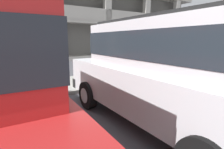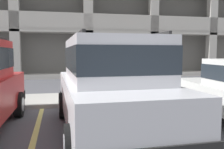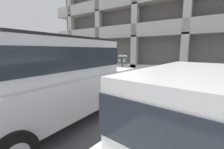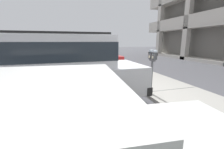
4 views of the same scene
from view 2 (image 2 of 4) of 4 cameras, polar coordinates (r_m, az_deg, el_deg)
The scene contains 6 objects.
ground_plane at distance 7.75m, azimuth -4.15°, elevation -7.97°, with size 80.00×80.00×0.10m.
sidewalk at distance 8.99m, azimuth -5.35°, elevation -5.46°, with size 40.00×2.20×0.12m.
parking_stall_lines at distance 6.83m, azimuth 10.77°, elevation -9.37°, with size 12.52×4.80×0.01m.
silver_suv at distance 5.17m, azimuth -0.57°, elevation -1.66°, with size 2.08×4.81×2.03m.
parking_meter_near at distance 7.94m, azimuth -3.45°, elevation 1.39°, with size 0.35×0.12×1.44m.
parking_garage at distance 22.29m, azimuth -7.21°, elevation 16.19°, with size 32.00×10.00×13.25m.
Camera 2 is at (-1.08, -7.48, 1.68)m, focal length 40.00 mm.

